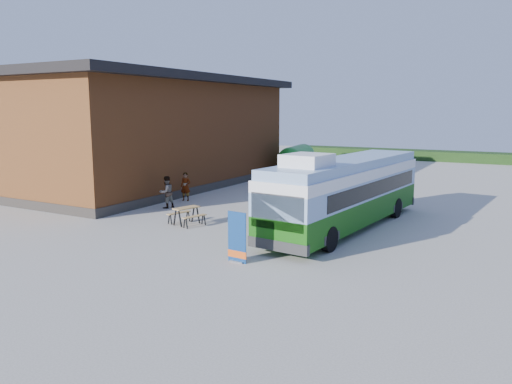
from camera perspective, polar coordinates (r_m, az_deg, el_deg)
The scene contains 10 objects.
ground at distance 21.32m, azimuth -5.77°, elevation -4.94°, with size 100.00×100.00×0.00m, color #BCB7AD.
barn at distance 35.03m, azimuth -10.66°, elevation 6.49°, with size 9.60×21.20×7.50m.
hedge at distance 55.25m, azimuth 25.05°, elevation 3.55°, with size 40.00×3.00×1.00m, color #264419.
bus at distance 22.50m, azimuth 10.26°, elevation 0.18°, with size 3.61×11.90×3.60m.
awning at distance 23.40m, azimuth 5.08°, elevation 2.89°, with size 2.79×4.09×0.50m.
banner at distance 17.37m, azimuth -2.18°, elevation -5.71°, with size 0.78×0.23×1.80m.
picnic_table at distance 23.27m, azimuth -7.94°, elevation -2.24°, with size 1.70×1.59×0.81m.
person_a at distance 29.35m, azimuth -8.05°, elevation 0.61°, with size 0.61×0.40×1.67m, color #999999.
person_b at distance 27.31m, azimuth -10.20°, elevation -0.02°, with size 0.84×0.66×1.74m, color #999999.
slurry_tanker at distance 40.74m, azimuth 4.70°, elevation 3.89°, with size 2.61×6.45×2.40m.
Camera 1 is at (11.87, -16.91, 5.25)m, focal length 35.00 mm.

